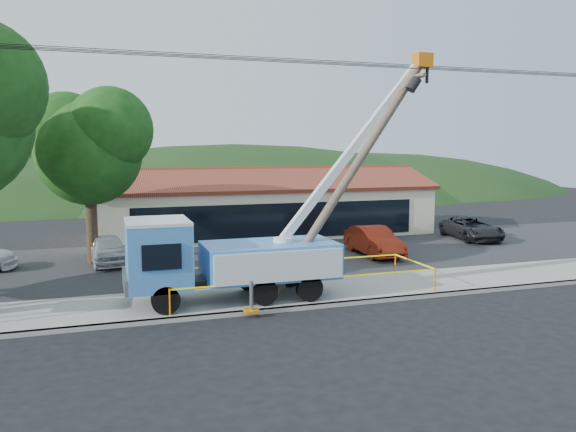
# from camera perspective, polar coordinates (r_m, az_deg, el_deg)

# --- Properties ---
(ground) EXTENTS (120.00, 120.00, 0.00)m
(ground) POSITION_cam_1_polar(r_m,az_deg,el_deg) (19.02, 2.27, -11.29)
(ground) COLOR black
(ground) RESTS_ON ground
(curb) EXTENTS (60.00, 0.25, 0.15)m
(curb) POSITION_cam_1_polar(r_m,az_deg,el_deg) (20.89, 0.23, -9.39)
(curb) COLOR #A29F98
(curb) RESTS_ON ground
(sidewalk) EXTENTS (60.00, 4.00, 0.15)m
(sidewalk) POSITION_cam_1_polar(r_m,az_deg,el_deg) (22.64, -1.31, -8.10)
(sidewalk) COLOR #A29F98
(sidewalk) RESTS_ON ground
(parking_lot) EXTENTS (60.00, 12.00, 0.10)m
(parking_lot) POSITION_cam_1_polar(r_m,az_deg,el_deg) (30.19, -5.74, -4.35)
(parking_lot) COLOR #28282B
(parking_lot) RESTS_ON ground
(strip_mall) EXTENTS (22.50, 8.53, 4.67)m
(strip_mall) POSITION_cam_1_polar(r_m,az_deg,el_deg) (38.53, -2.54, 0.90)
(strip_mall) COLOR beige
(strip_mall) RESTS_ON ground
(tree_lot) EXTENTS (6.30, 5.60, 8.94)m
(tree_lot) POSITION_cam_1_polar(r_m,az_deg,el_deg) (29.92, -19.62, 7.06)
(tree_lot) COLOR #332316
(tree_lot) RESTS_ON ground
(hill_west) EXTENTS (78.40, 56.00, 28.00)m
(hill_west) POSITION_cam_1_polar(r_m,az_deg,el_deg) (72.68, -25.00, 1.62)
(hill_west) COLOR #183714
(hill_west) RESTS_ON ground
(hill_center) EXTENTS (89.60, 64.00, 32.00)m
(hill_center) POSITION_cam_1_polar(r_m,az_deg,el_deg) (73.99, -5.39, 2.33)
(hill_center) COLOR #183714
(hill_center) RESTS_ON ground
(hill_east) EXTENTS (72.80, 52.00, 26.00)m
(hill_east) POSITION_cam_1_polar(r_m,az_deg,el_deg) (80.80, 8.58, 2.68)
(hill_east) COLOR #183714
(hill_east) RESTS_ON ground
(utility_truck) EXTENTS (12.26, 4.30, 9.57)m
(utility_truck) POSITION_cam_1_polar(r_m,az_deg,el_deg) (21.49, -6.07, -3.98)
(utility_truck) COLOR black
(utility_truck) RESTS_ON ground
(leaning_pole) EXTENTS (6.67, 1.96, 9.51)m
(leaning_pole) POSITION_cam_1_polar(r_m,az_deg,el_deg) (22.56, 6.98, 5.18)
(leaning_pole) COLOR brown
(leaning_pole) RESTS_ON ground
(caution_tape) EXTENTS (10.67, 3.34, 0.96)m
(caution_tape) POSITION_cam_1_polar(r_m,az_deg,el_deg) (22.76, 1.07, -5.95)
(caution_tape) COLOR orange
(caution_tape) RESTS_ON ground
(car_silver) EXTENTS (2.24, 4.47, 1.46)m
(car_silver) POSITION_cam_1_polar(r_m,az_deg,el_deg) (29.97, -17.78, -4.83)
(car_silver) COLOR silver
(car_silver) RESTS_ON ground
(car_red) EXTENTS (1.73, 4.74, 1.55)m
(car_red) POSITION_cam_1_polar(r_m,az_deg,el_deg) (31.24, 8.68, -4.10)
(car_red) COLOR maroon
(car_red) RESTS_ON ground
(car_dark) EXTENTS (3.13, 5.50, 1.45)m
(car_dark) POSITION_cam_1_polar(r_m,az_deg,el_deg) (38.00, 18.11, -2.39)
(car_dark) COLOR black
(car_dark) RESTS_ON ground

